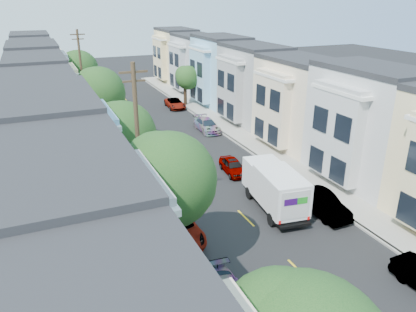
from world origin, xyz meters
TOP-DOWN VIEW (x-y plane):
  - ground at (0.00, 0.00)m, footprint 160.00×160.00m
  - road_slab at (0.00, 15.00)m, footprint 12.00×70.00m
  - curb_left at (-6.05, 15.00)m, footprint 0.30×70.00m
  - curb_right at (6.05, 15.00)m, footprint 0.30×70.00m
  - sidewalk_left at (-7.35, 15.00)m, footprint 2.60×70.00m
  - sidewalk_right at (7.35, 15.00)m, footprint 2.60×70.00m
  - centerline at (0.00, 15.00)m, footprint 0.12×70.00m
  - townhouse_row_left at (-11.15, 15.00)m, footprint 5.00×70.00m
  - townhouse_row_right at (11.15, 15.00)m, footprint 5.00×70.00m
  - tree_b at (-6.30, -3.41)m, footprint 4.70×4.70m
  - tree_c at (-6.30, 6.93)m, footprint 4.70×4.70m
  - tree_d at (-6.30, 16.59)m, footprint 4.70×4.70m
  - tree_e at (-6.30, 31.60)m, footprint 4.70×4.70m
  - tree_far_r at (6.90, 29.23)m, footprint 3.10×3.10m
  - utility_pole_near at (-6.30, 2.00)m, footprint 1.60×0.26m
  - utility_pole_far at (-6.30, 28.00)m, footprint 1.60×0.26m
  - fedex_truck at (2.34, 0.44)m, footprint 2.34×6.09m
  - lead_sedan at (2.46, 6.86)m, footprint 1.79×3.88m
  - parked_left_b at (-4.90, -7.52)m, footprint 2.51×5.05m
  - parked_left_c at (-4.90, -0.27)m, footprint 2.55×5.36m
  - parked_left_d at (-4.90, 11.94)m, footprint 1.80×4.22m
  - parked_right_b at (4.90, -1.37)m, footprint 1.66×4.49m
  - parked_right_c at (4.90, 17.96)m, footprint 1.92×4.41m
  - parked_right_d at (4.90, 28.48)m, footprint 2.31×4.50m

SIDE VIEW (x-z plane):
  - ground at x=0.00m, z-range 0.00..0.00m
  - centerline at x=0.00m, z-range -0.01..0.01m
  - townhouse_row_left at x=-11.15m, z-range -4.25..4.25m
  - townhouse_row_right at x=11.15m, z-range -4.25..4.25m
  - road_slab at x=0.00m, z-range 0.00..0.02m
  - curb_left at x=-6.05m, z-range 0.00..0.15m
  - curb_right at x=6.05m, z-range 0.00..0.15m
  - sidewalk_left at x=-7.35m, z-range 0.00..0.15m
  - sidewalk_right at x=7.35m, z-range 0.00..0.15m
  - parked_right_d at x=4.90m, z-range 0.00..1.21m
  - lead_sedan at x=2.46m, z-range 0.00..1.22m
  - parked_right_c at x=4.90m, z-range 0.00..1.31m
  - parked_left_d at x=-4.90m, z-range 0.00..1.37m
  - parked_left_b at x=-4.90m, z-range 0.00..1.46m
  - parked_left_c at x=-4.90m, z-range 0.00..1.48m
  - parked_right_b at x=4.90m, z-range 0.00..1.49m
  - fedex_truck at x=2.34m, z-range 0.17..3.09m
  - tree_far_r at x=6.90m, z-range 1.02..6.24m
  - tree_c at x=-6.30m, z-range 1.05..7.89m
  - utility_pole_near at x=-6.30m, z-range 0.15..10.15m
  - utility_pole_far at x=-6.30m, z-range 0.15..10.15m
  - tree_e at x=-6.30m, z-range 1.41..8.97m
  - tree_b at x=-6.30m, z-range 1.48..9.18m
  - tree_d at x=-6.30m, z-range 1.51..9.27m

